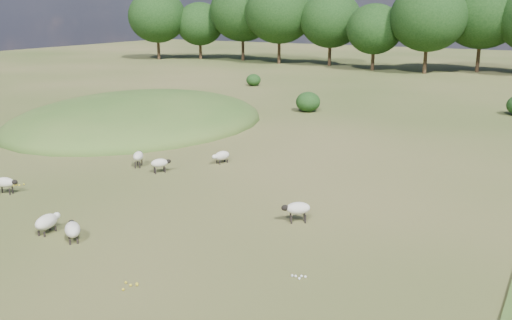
# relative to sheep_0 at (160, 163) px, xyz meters

# --- Properties ---
(ground) EXTENTS (160.00, 160.00, 0.00)m
(ground) POSITION_rel_sheep_0_xyz_m (2.70, 17.20, -0.50)
(ground) COLOR #2D4A17
(ground) RESTS_ON ground
(mound) EXTENTS (16.00, 20.00, 4.00)m
(mound) POSITION_rel_sheep_0_xyz_m (-9.30, 9.20, -0.50)
(mound) COLOR #33561E
(mound) RESTS_ON ground
(treeline) EXTENTS (96.28, 14.66, 11.70)m
(treeline) POSITION_rel_sheep_0_xyz_m (1.65, 52.63, 6.06)
(treeline) COLOR black
(treeline) RESTS_ON ground
(shrubs) EXTENTS (27.26, 12.67, 1.55)m
(shrubs) POSITION_rel_sheep_0_xyz_m (2.55, 23.78, 0.23)
(shrubs) COLOR black
(shrubs) RESTS_ON ground
(sheep_0) EXTENTS (0.84, 0.99, 0.72)m
(sheep_0) POSITION_rel_sheep_0_xyz_m (0.00, 0.00, 0.00)
(sheep_0) COLOR beige
(sheep_0) RESTS_ON ground
(sheep_1) EXTENTS (0.69, 1.26, 0.70)m
(sheep_1) POSITION_rel_sheep_0_xyz_m (1.37, -8.07, -0.06)
(sheep_1) COLOR beige
(sheep_1) RESTS_ON ground
(sheep_2) EXTENTS (1.08, 0.71, 0.75)m
(sheep_2) POSITION_rel_sheep_0_xyz_m (-3.74, -5.87, 0.02)
(sheep_2) COLOR beige
(sheep_2) RESTS_ON ground
(sheep_3) EXTENTS (1.14, 1.04, 0.68)m
(sheep_3) POSITION_rel_sheep_0_xyz_m (2.69, -8.12, -0.08)
(sheep_3) COLOR beige
(sheep_3) RESTS_ON ground
(sheep_4) EXTENTS (1.10, 0.92, 0.80)m
(sheep_4) POSITION_rel_sheep_0_xyz_m (8.69, -2.70, 0.05)
(sheep_4) COLOR beige
(sheep_4) RESTS_ON ground
(sheep_5) EXTENTS (0.86, 1.12, 0.80)m
(sheep_5) POSITION_rel_sheep_0_xyz_m (-1.67, 0.35, 0.05)
(sheep_5) COLOR beige
(sheep_5) RESTS_ON ground
(sheep_6) EXTENTS (0.72, 1.16, 0.64)m
(sheep_6) POSITION_rel_sheep_0_xyz_m (1.63, 2.98, -0.10)
(sheep_6) COLOR beige
(sheep_6) RESTS_ON ground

